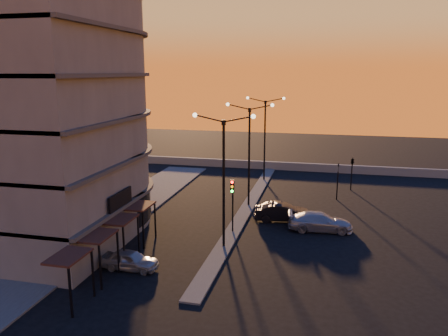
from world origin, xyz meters
TOP-DOWN VIEW (x-y plane):
  - ground at (0.00, 0.00)m, footprint 120.00×120.00m
  - sidewalk_west at (-10.50, 4.00)m, footprint 5.00×40.00m
  - median at (0.00, 10.00)m, footprint 1.20×36.00m
  - parapet at (2.00, 26.00)m, footprint 44.00×0.50m
  - building at (-14.00, 0.03)m, footprint 14.35×17.08m
  - streetlamp_near at (0.00, 0.00)m, footprint 4.32×0.32m
  - streetlamp_mid at (0.00, 10.00)m, footprint 4.32×0.32m
  - streetlamp_far at (0.00, 20.00)m, footprint 4.32×0.32m
  - traffic_light_main at (0.00, 2.87)m, footprint 0.28×0.44m
  - signal_east_a at (8.00, 14.00)m, footprint 0.13×0.16m
  - signal_east_b at (9.50, 18.00)m, footprint 0.42×1.99m
  - car_hatchback at (-4.93, -4.76)m, footprint 3.63×1.47m
  - car_sedan at (3.47, 6.59)m, footprint 4.82×2.34m
  - car_wagon at (6.59, 5.02)m, footprint 5.18×2.51m

SIDE VIEW (x-z plane):
  - ground at x=0.00m, z-range 0.00..0.00m
  - sidewalk_west at x=-10.50m, z-range 0.00..0.12m
  - median at x=0.00m, z-range 0.00..0.12m
  - parapet at x=2.00m, z-range 0.00..1.00m
  - car_hatchback at x=-4.93m, z-range 0.00..1.24m
  - car_wagon at x=6.59m, z-range 0.00..1.45m
  - car_sedan at x=3.47m, z-range 0.00..1.52m
  - signal_east_a at x=8.00m, z-range 0.13..3.73m
  - traffic_light_main at x=0.00m, z-range 0.76..5.01m
  - signal_east_b at x=9.50m, z-range 1.30..4.90m
  - streetlamp_near at x=0.00m, z-range 0.84..10.35m
  - streetlamp_mid at x=0.00m, z-range 0.84..10.35m
  - streetlamp_far at x=0.00m, z-range 0.84..10.35m
  - building at x=-14.00m, z-range -0.59..24.41m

